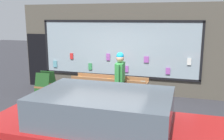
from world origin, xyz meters
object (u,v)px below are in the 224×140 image
at_px(parked_car, 103,127).
at_px(small_dog, 136,103).
at_px(display_table_main, 110,82).
at_px(sandwich_board_sign, 46,86).
at_px(person_browsing, 120,76).

bearing_deg(parked_car, small_dog, 88.23).
relative_size(display_table_main, sandwich_board_sign, 2.62).
distance_m(person_browsing, sandwich_board_sign, 2.69).
xyz_separation_m(display_table_main, parked_car, (0.91, -3.35, 0.05)).
bearing_deg(person_browsing, sandwich_board_sign, 82.19).
height_order(person_browsing, sandwich_board_sign, person_browsing).
distance_m(small_dog, parked_car, 2.75).
bearing_deg(display_table_main, parked_car, -74.76).
xyz_separation_m(display_table_main, sandwich_board_sign, (-2.16, -0.27, -0.21)).
xyz_separation_m(person_browsing, sandwich_board_sign, (-2.63, 0.20, -0.55)).
relative_size(small_dog, sandwich_board_sign, 0.68).
distance_m(display_table_main, person_browsing, 0.75).
distance_m(display_table_main, small_dog, 1.24).
distance_m(small_dog, sandwich_board_sign, 3.18).
xyz_separation_m(person_browsing, small_dog, (0.53, -0.15, -0.71)).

